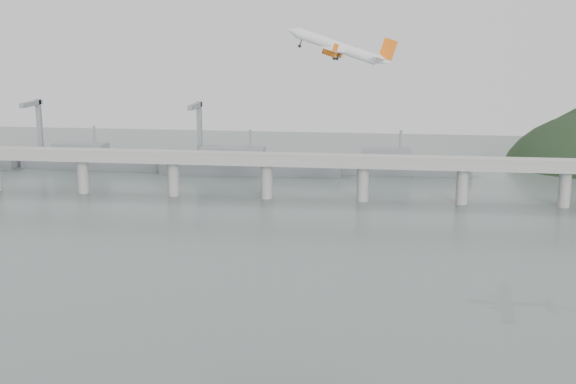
# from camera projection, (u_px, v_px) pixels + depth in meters

# --- Properties ---
(ground) EXTENTS (900.00, 900.00, 0.00)m
(ground) POSITION_uv_depth(u_px,v_px,m) (262.00, 367.00, 205.43)
(ground) COLOR #556360
(ground) RESTS_ON ground
(bridge) EXTENTS (800.00, 22.00, 23.90)m
(bridge) POSITION_uv_depth(u_px,v_px,m) (322.00, 166.00, 395.43)
(bridge) COLOR gray
(bridge) RESTS_ON ground
(distant_fleet) EXTENTS (453.00, 60.90, 40.00)m
(distant_fleet) POSITION_uv_depth(u_px,v_px,m) (85.00, 160.00, 480.21)
(distant_fleet) COLOR slate
(distant_fleet) RESTS_ON ground
(airliner) EXTENTS (41.03, 37.32, 15.55)m
(airliner) POSITION_uv_depth(u_px,v_px,m) (339.00, 48.00, 274.99)
(airliner) COLOR white
(airliner) RESTS_ON ground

